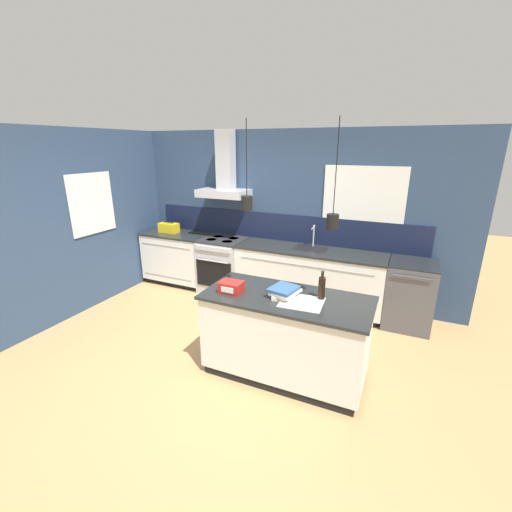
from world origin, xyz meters
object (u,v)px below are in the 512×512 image
red_supply_box (231,287)px  oven_range (223,265)px  dishwasher (409,294)px  bottle_on_island (322,288)px  yellow_toolbox (169,228)px  book_stack (284,292)px

red_supply_box → oven_range: bearing=122.1°
oven_range → dishwasher: 2.87m
dishwasher → bottle_on_island: size_ratio=3.08×
oven_range → red_supply_box: bearing=-57.9°
dishwasher → red_supply_box: 2.56m
dishwasher → yellow_toolbox: size_ratio=2.68×
oven_range → dishwasher: (2.87, 0.00, -0.00)m
dishwasher → bottle_on_island: 1.90m
book_stack → red_supply_box: 0.55m
bottle_on_island → book_stack: size_ratio=0.87×
book_stack → yellow_toolbox: 3.24m
dishwasher → book_stack: size_ratio=2.67×
yellow_toolbox → dishwasher: bearing=-0.0°
oven_range → yellow_toolbox: yellow_toolbox is taller
oven_range → red_supply_box: size_ratio=3.93×
bottle_on_island → red_supply_box: 0.92m
dishwasher → yellow_toolbox: 3.98m
dishwasher → book_stack: 2.13m
red_supply_box → book_stack: bearing=12.9°
bottle_on_island → book_stack: (-0.35, -0.09, -0.07)m
book_stack → yellow_toolbox: (-2.76, 1.70, 0.03)m
bottle_on_island → red_supply_box: (-0.89, -0.22, -0.07)m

